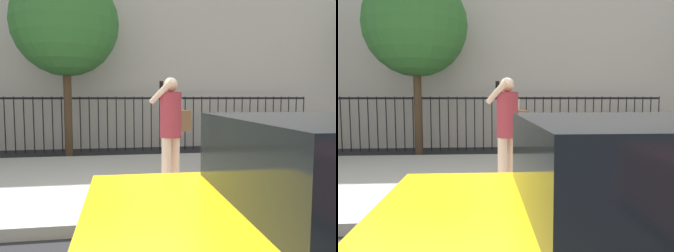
# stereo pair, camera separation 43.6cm
# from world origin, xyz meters

# --- Properties ---
(ground_plane) EXTENTS (60.00, 60.00, 0.00)m
(ground_plane) POSITION_xyz_m (0.00, 0.00, 0.00)
(ground_plane) COLOR black
(sidewalk) EXTENTS (28.00, 4.40, 0.15)m
(sidewalk) POSITION_xyz_m (0.00, 2.20, 0.07)
(sidewalk) COLOR #B2ADA3
(sidewalk) RESTS_ON ground
(building_facade) EXTENTS (28.00, 4.00, 9.23)m
(building_facade) POSITION_xyz_m (0.00, 8.50, 4.61)
(building_facade) COLOR beige
(building_facade) RESTS_ON ground
(iron_fence) EXTENTS (12.03, 0.04, 1.60)m
(iron_fence) POSITION_xyz_m (0.00, 5.90, 1.02)
(iron_fence) COLOR black
(iron_fence) RESTS_ON ground
(pedestrian_on_phone) EXTENTS (0.72, 0.65, 1.74)m
(pedestrian_on_phone) POSITION_xyz_m (1.05, 1.46, 1.16)
(pedestrian_on_phone) COLOR beige
(pedestrian_on_phone) RESTS_ON sidewalk
(street_tree_near) EXTENTS (2.73, 2.73, 4.86)m
(street_tree_near) POSITION_xyz_m (-1.12, 5.23, 3.48)
(street_tree_near) COLOR #4C3823
(street_tree_near) RESTS_ON ground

